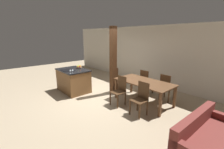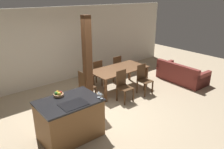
{
  "view_description": "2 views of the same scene",
  "coord_description": "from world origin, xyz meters",
  "px_view_note": "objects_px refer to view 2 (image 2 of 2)",
  "views": [
    {
      "loc": [
        4.36,
        -3.12,
        2.26
      ],
      "look_at": [
        0.6,
        0.2,
        0.95
      ],
      "focal_mm": 24.0,
      "sensor_mm": 36.0,
      "label": 1
    },
    {
      "loc": [
        -3.1,
        -4.31,
        3.15
      ],
      "look_at": [
        0.6,
        0.2,
        0.95
      ],
      "focal_mm": 35.0,
      "sensor_mm": 36.0,
      "label": 2
    }
  ],
  "objects_px": {
    "dining_chair_head_end": "(85,86)",
    "wine_glass_middle": "(99,93)",
    "wine_glass_near": "(101,94)",
    "couch": "(181,75)",
    "dining_chair_far_right": "(115,68)",
    "fruit_bowl": "(58,94)",
    "dining_chair_far_left": "(96,73)",
    "dining_chair_near_right": "(143,79)",
    "kitchen_island": "(70,119)",
    "dining_table": "(119,71)",
    "dining_chair_near_left": "(124,86)",
    "timber_post": "(87,62)"
  },
  "relations": [
    {
      "from": "fruit_bowl",
      "to": "couch",
      "type": "relative_size",
      "value": 0.13
    },
    {
      "from": "wine_glass_middle",
      "to": "dining_chair_head_end",
      "type": "height_order",
      "value": "wine_glass_middle"
    },
    {
      "from": "fruit_bowl",
      "to": "dining_chair_far_left",
      "type": "relative_size",
      "value": 0.24
    },
    {
      "from": "wine_glass_middle",
      "to": "couch",
      "type": "distance_m",
      "value": 4.43
    },
    {
      "from": "kitchen_island",
      "to": "dining_chair_far_left",
      "type": "distance_m",
      "value": 2.93
    },
    {
      "from": "dining_chair_near_left",
      "to": "dining_chair_far_left",
      "type": "distance_m",
      "value": 1.43
    },
    {
      "from": "wine_glass_near",
      "to": "dining_chair_head_end",
      "type": "xyz_separation_m",
      "value": [
        0.63,
        1.67,
        -0.55
      ]
    },
    {
      "from": "kitchen_island",
      "to": "dining_chair_far_right",
      "type": "bearing_deg",
      "value": 33.29
    },
    {
      "from": "kitchen_island",
      "to": "timber_post",
      "type": "height_order",
      "value": "timber_post"
    },
    {
      "from": "wine_glass_middle",
      "to": "dining_table",
      "type": "bearing_deg",
      "value": 38.6
    },
    {
      "from": "wine_glass_middle",
      "to": "dining_chair_far_left",
      "type": "bearing_deg",
      "value": 56.07
    },
    {
      "from": "dining_table",
      "to": "couch",
      "type": "height_order",
      "value": "dining_table"
    },
    {
      "from": "dining_chair_near_right",
      "to": "kitchen_island",
      "type": "bearing_deg",
      "value": -169.54
    },
    {
      "from": "wine_glass_near",
      "to": "wine_glass_middle",
      "type": "distance_m",
      "value": 0.09
    },
    {
      "from": "kitchen_island",
      "to": "timber_post",
      "type": "bearing_deg",
      "value": 41.46
    },
    {
      "from": "timber_post",
      "to": "couch",
      "type": "bearing_deg",
      "value": -11.41
    },
    {
      "from": "kitchen_island",
      "to": "couch",
      "type": "relative_size",
      "value": 0.76
    },
    {
      "from": "dining_chair_near_right",
      "to": "wine_glass_middle",
      "type": "bearing_deg",
      "value": -160.25
    },
    {
      "from": "fruit_bowl",
      "to": "dining_chair_head_end",
      "type": "bearing_deg",
      "value": 35.87
    },
    {
      "from": "dining_table",
      "to": "couch",
      "type": "distance_m",
      "value": 2.53
    },
    {
      "from": "kitchen_island",
      "to": "dining_table",
      "type": "bearing_deg",
      "value": 26.19
    },
    {
      "from": "dining_chair_near_left",
      "to": "timber_post",
      "type": "xyz_separation_m",
      "value": [
        -0.91,
        0.53,
        0.8
      ]
    },
    {
      "from": "wine_glass_middle",
      "to": "dining_chair_far_right",
      "type": "height_order",
      "value": "wine_glass_middle"
    },
    {
      "from": "dining_chair_far_right",
      "to": "dining_chair_near_right",
      "type": "bearing_deg",
      "value": 90.0
    },
    {
      "from": "fruit_bowl",
      "to": "wine_glass_near",
      "type": "xyz_separation_m",
      "value": [
        0.67,
        -0.73,
        0.07
      ]
    },
    {
      "from": "dining_chair_far_left",
      "to": "couch",
      "type": "relative_size",
      "value": 0.54
    },
    {
      "from": "dining_chair_head_end",
      "to": "wine_glass_middle",
      "type": "bearing_deg",
      "value": 158.21
    },
    {
      "from": "kitchen_island",
      "to": "dining_chair_far_left",
      "type": "xyz_separation_m",
      "value": [
        2.15,
        1.99,
        0.04
      ]
    },
    {
      "from": "dining_chair_far_left",
      "to": "fruit_bowl",
      "type": "bearing_deg",
      "value": 36.78
    },
    {
      "from": "dining_chair_near_left",
      "to": "dining_chair_far_right",
      "type": "bearing_deg",
      "value": 58.48
    },
    {
      "from": "dining_table",
      "to": "couch",
      "type": "xyz_separation_m",
      "value": [
        2.32,
        -0.92,
        -0.42
      ]
    },
    {
      "from": "dining_chair_near_left",
      "to": "timber_post",
      "type": "relative_size",
      "value": 0.37
    },
    {
      "from": "wine_glass_near",
      "to": "couch",
      "type": "relative_size",
      "value": 0.08
    },
    {
      "from": "dining_chair_far_right",
      "to": "couch",
      "type": "bearing_deg",
      "value": 138.94
    },
    {
      "from": "wine_glass_near",
      "to": "dining_chair_near_right",
      "type": "bearing_deg",
      "value": 21.55
    },
    {
      "from": "kitchen_island",
      "to": "dining_chair_near_left",
      "type": "height_order",
      "value": "dining_chair_near_left"
    },
    {
      "from": "dining_chair_near_left",
      "to": "dining_chair_head_end",
      "type": "distance_m",
      "value": 1.16
    },
    {
      "from": "timber_post",
      "to": "wine_glass_middle",
      "type": "bearing_deg",
      "value": -114.28
    },
    {
      "from": "dining_table",
      "to": "dining_chair_far_right",
      "type": "relative_size",
      "value": 2.02
    },
    {
      "from": "wine_glass_middle",
      "to": "dining_chair_far_right",
      "type": "xyz_separation_m",
      "value": [
        2.42,
        2.3,
        -0.55
      ]
    },
    {
      "from": "dining_table",
      "to": "dining_chair_near_right",
      "type": "distance_m",
      "value": 0.86
    },
    {
      "from": "dining_chair_near_right",
      "to": "dining_chair_head_end",
      "type": "distance_m",
      "value": 1.93
    },
    {
      "from": "dining_chair_near_left",
      "to": "dining_chair_far_left",
      "type": "xyz_separation_m",
      "value": [
        0.0,
        1.43,
        0.0
      ]
    },
    {
      "from": "wine_glass_middle",
      "to": "couch",
      "type": "xyz_separation_m",
      "value": [
        4.3,
        0.67,
        -0.8
      ]
    },
    {
      "from": "dining_table",
      "to": "dining_chair_near_right",
      "type": "xyz_separation_m",
      "value": [
        0.44,
        -0.71,
        -0.17
      ]
    },
    {
      "from": "kitchen_island",
      "to": "dining_chair_head_end",
      "type": "distance_m",
      "value": 1.78
    },
    {
      "from": "kitchen_island",
      "to": "timber_post",
      "type": "relative_size",
      "value": 0.52
    },
    {
      "from": "fruit_bowl",
      "to": "wine_glass_middle",
      "type": "relative_size",
      "value": 1.52
    },
    {
      "from": "dining_table",
      "to": "couch",
      "type": "relative_size",
      "value": 1.08
    },
    {
      "from": "couch",
      "to": "kitchen_island",
      "type": "bearing_deg",
      "value": 95.73
    }
  ]
}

